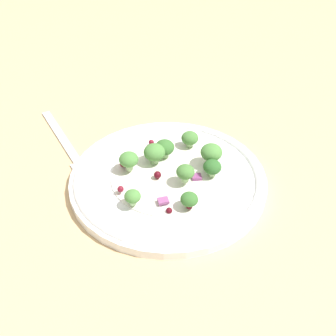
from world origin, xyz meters
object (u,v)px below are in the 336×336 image
Objects in this scene: plate at (168,179)px; broccoli_floret_2 at (190,138)px; broccoli_floret_1 at (133,197)px; fork at (67,145)px; broccoli_floret_0 at (212,167)px.

plate is 7.45cm from broccoli_floret_2.
broccoli_floret_1 reaches higher than fork.
broccoli_floret_2 is (-5.15, -5.05, 1.88)cm from plate.
broccoli_floret_1 reaches higher than plate.
broccoli_floret_0 is (-5.37, 2.01, 1.98)cm from plate.
broccoli_floret_0 reaches higher than plate.
plate is at bearing -147.56° from broccoli_floret_1.
plate is at bearing -20.49° from broccoli_floret_0.
broccoli_floret_1 is at bearing 32.44° from plate.
broccoli_floret_1 is (11.30, 1.76, 0.00)cm from broccoli_floret_0.
fork is at bearing -25.68° from broccoli_floret_2.
broccoli_floret_0 is 0.13× the size of fork.
plate is 1.39× the size of fork.
broccoli_floret_1 and broccoli_floret_2 have the same top height.
broccoli_floret_1 is at bearing 38.51° from broccoli_floret_2.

